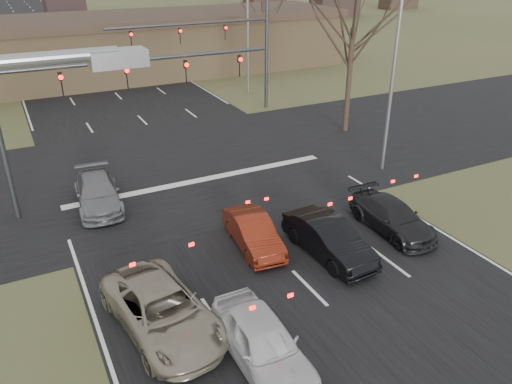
# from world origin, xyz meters

# --- Properties ---
(ground) EXTENTS (360.00, 360.00, 0.00)m
(ground) POSITION_xyz_m (0.00, 0.00, 0.00)
(ground) COLOR #424D29
(ground) RESTS_ON ground
(road_main) EXTENTS (14.00, 300.00, 0.02)m
(road_main) POSITION_xyz_m (0.00, 60.00, 0.01)
(road_main) COLOR black
(road_main) RESTS_ON ground
(road_cross) EXTENTS (200.00, 14.00, 0.02)m
(road_cross) POSITION_xyz_m (0.00, 15.00, 0.01)
(road_cross) COLOR black
(road_cross) RESTS_ON ground
(building) EXTENTS (42.40, 10.40, 5.30)m
(building) POSITION_xyz_m (2.00, 38.00, 2.67)
(building) COLOR olive
(building) RESTS_ON ground
(mast_arm_near) EXTENTS (12.12, 0.24, 8.00)m
(mast_arm_near) POSITION_xyz_m (-5.23, 13.00, 5.07)
(mast_arm_near) COLOR #383A3D
(mast_arm_near) RESTS_ON ground
(mast_arm_far) EXTENTS (11.12, 0.24, 8.00)m
(mast_arm_far) POSITION_xyz_m (6.18, 23.00, 5.02)
(mast_arm_far) COLOR #383A3D
(mast_arm_far) RESTS_ON ground
(streetlight_right_near) EXTENTS (2.34, 0.25, 10.00)m
(streetlight_right_near) POSITION_xyz_m (8.82, 10.00, 5.59)
(streetlight_right_near) COLOR gray
(streetlight_right_near) RESTS_ON ground
(streetlight_right_far) EXTENTS (2.34, 0.25, 10.00)m
(streetlight_right_far) POSITION_xyz_m (9.32, 27.00, 5.59)
(streetlight_right_far) COLOR gray
(streetlight_right_far) RESTS_ON ground
(car_silver_suv) EXTENTS (3.02, 5.37, 1.42)m
(car_silver_suv) POSITION_xyz_m (-5.06, 3.30, 0.71)
(car_silver_suv) COLOR gray
(car_silver_suv) RESTS_ON ground
(car_white_sedan) EXTENTS (1.70, 4.21, 1.43)m
(car_white_sedan) POSITION_xyz_m (-3.00, 0.75, 0.72)
(car_white_sedan) COLOR silver
(car_white_sedan) RESTS_ON ground
(car_black_hatch) EXTENTS (1.68, 4.36, 1.42)m
(car_black_hatch) POSITION_xyz_m (1.75, 4.46, 0.71)
(car_black_hatch) COLOR black
(car_black_hatch) RESTS_ON ground
(car_charcoal_sedan) EXTENTS (1.85, 4.33, 1.24)m
(car_charcoal_sedan) POSITION_xyz_m (5.13, 4.82, 0.62)
(car_charcoal_sedan) COLOR black
(car_charcoal_sedan) RESTS_ON ground
(car_grey_ahead) EXTENTS (2.20, 4.63, 1.30)m
(car_grey_ahead) POSITION_xyz_m (-5.15, 12.50, 0.65)
(car_grey_ahead) COLOR slate
(car_grey_ahead) RESTS_ON ground
(car_red_ahead) EXTENTS (1.72, 3.93, 1.25)m
(car_red_ahead) POSITION_xyz_m (-0.50, 6.25, 0.63)
(car_red_ahead) COLOR #631C0E
(car_red_ahead) RESTS_ON ground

